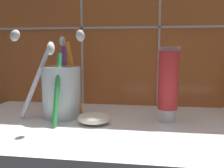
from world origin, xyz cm
name	(u,v)px	position (x,y,z in cm)	size (l,w,h in cm)	color
sink_counter	(150,130)	(0.00, 0.00, 1.00)	(73.16, 31.64, 2.00)	white
toothbrush_cup	(61,90)	(-17.56, 2.83, 7.55)	(14.17, 16.50, 17.35)	silver
toothpaste_tube	(168,85)	(3.16, 2.90, 8.93)	(3.88, 3.70, 13.99)	white
soap_bar	(94,118)	(-10.20, -0.84, 3.02)	(6.12, 5.22, 2.04)	silver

